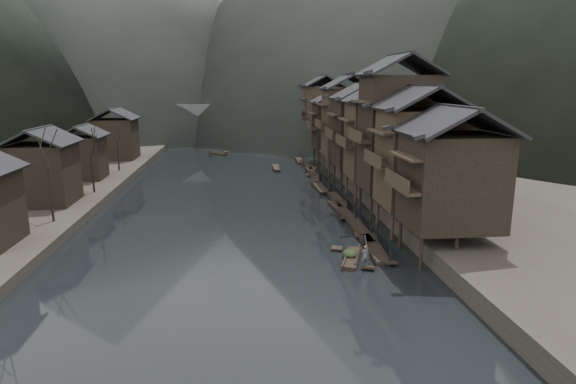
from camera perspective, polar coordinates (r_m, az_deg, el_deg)
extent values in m
plane|color=black|center=(45.80, -6.40, -4.90)|extent=(300.00, 300.00, 0.00)
cube|color=#2D2823|center=(91.32, 16.40, 4.15)|extent=(40.00, 200.00, 1.80)
cube|color=#2D2823|center=(91.90, -28.60, 2.97)|extent=(40.00, 200.00, 1.20)
cylinder|color=black|center=(38.02, 15.50, -6.99)|extent=(0.30, 0.30, 2.90)
cylinder|color=black|center=(42.28, 13.18, -4.84)|extent=(0.30, 0.30, 2.90)
cylinder|color=black|center=(39.08, 19.29, -6.71)|extent=(0.30, 0.30, 2.90)
cylinder|color=black|center=(43.23, 16.64, -4.65)|extent=(0.30, 0.30, 2.90)
cube|color=black|center=(40.03, 18.85, 1.20)|extent=(7.00, 6.00, 7.38)
cube|color=#2F231A|center=(38.62, 13.40, 0.58)|extent=(1.20, 5.70, 0.25)
cylinder|color=#2F231A|center=(44.27, 12.27, -3.99)|extent=(0.30, 0.30, 2.90)
cylinder|color=#2F231A|center=(48.67, 10.55, -2.37)|extent=(0.30, 0.30, 2.90)
cylinder|color=#2F231A|center=(45.18, 15.59, -3.83)|extent=(0.30, 0.30, 2.90)
cylinder|color=#2F231A|center=(49.50, 13.61, -2.26)|extent=(0.30, 0.30, 2.90)
cube|color=#2F231A|center=(46.26, 15.36, 3.86)|extent=(7.00, 6.00, 8.87)
cube|color=#2F231A|center=(45.05, 10.56, 3.30)|extent=(1.20, 5.70, 0.25)
cylinder|color=black|center=(50.71, 9.86, -1.72)|extent=(0.30, 0.30, 2.90)
cylinder|color=black|center=(55.21, 8.54, -0.48)|extent=(0.30, 0.30, 2.90)
cylinder|color=black|center=(51.51, 12.81, -1.63)|extent=(0.30, 0.30, 2.90)
cylinder|color=black|center=(55.94, 11.27, -0.41)|extent=(0.30, 0.30, 2.90)
cube|color=black|center=(52.60, 12.74, 6.77)|extent=(7.00, 6.00, 12.01)
cube|color=#2F231A|center=(51.54, 8.46, 6.15)|extent=(1.20, 5.70, 0.25)
cylinder|color=#2F231A|center=(57.29, 8.00, 0.03)|extent=(0.30, 0.30, 2.90)
cylinder|color=#2F231A|center=(61.85, 6.96, 1.01)|extent=(0.30, 0.30, 2.90)
cylinder|color=#2F231A|center=(58.00, 10.64, 0.09)|extent=(0.30, 0.30, 2.90)
cylinder|color=#2F231A|center=(62.51, 9.42, 1.06)|extent=(0.30, 0.30, 2.90)
cube|color=#2F231A|center=(59.40, 10.55, 6.05)|extent=(7.00, 6.00, 8.96)
cube|color=#2F231A|center=(58.47, 6.75, 5.63)|extent=(1.20, 5.70, 0.25)
cylinder|color=black|center=(64.91, 6.34, 1.59)|extent=(0.30, 0.30, 2.90)
cylinder|color=black|center=(69.53, 5.53, 2.36)|extent=(0.30, 0.30, 2.90)
cylinder|color=black|center=(65.54, 8.70, 1.63)|extent=(0.30, 0.30, 2.90)
cylinder|color=black|center=(70.11, 7.73, 2.39)|extent=(0.30, 0.30, 2.90)
cube|color=black|center=(67.07, 8.65, 6.94)|extent=(7.00, 6.00, 9.09)
cube|color=#2F231A|center=(66.24, 5.26, 6.56)|extent=(1.20, 5.70, 0.25)
cylinder|color=#2F231A|center=(73.58, 4.89, 2.95)|extent=(0.30, 0.30, 2.90)
cylinder|color=#2F231A|center=(78.24, 4.25, 3.56)|extent=(0.30, 0.30, 2.90)
cylinder|color=#2F231A|center=(74.14, 6.98, 2.98)|extent=(0.30, 0.30, 2.90)
cylinder|color=#2F231A|center=(78.76, 6.22, 3.58)|extent=(0.30, 0.30, 2.90)
cube|color=#2F231A|center=(75.73, 6.98, 8.10)|extent=(7.00, 6.00, 10.26)
cube|color=#2F231A|center=(75.00, 3.96, 7.72)|extent=(1.20, 5.70, 0.25)
cylinder|color=black|center=(83.30, 3.63, 4.14)|extent=(0.30, 0.30, 2.90)
cylinder|color=black|center=(87.99, 3.12, 4.61)|extent=(0.30, 0.30, 2.90)
cylinder|color=black|center=(83.79, 5.49, 4.15)|extent=(0.30, 0.30, 2.90)
cylinder|color=black|center=(88.45, 4.89, 4.63)|extent=(0.30, 0.30, 2.90)
cube|color=black|center=(85.58, 5.49, 7.84)|extent=(7.00, 6.00, 7.78)
cube|color=#2F231A|center=(84.93, 2.81, 7.58)|extent=(1.20, 5.70, 0.25)
cylinder|color=#2F231A|center=(95.04, 2.46, 5.23)|extent=(0.30, 0.30, 2.90)
cylinder|color=#2F231A|center=(99.75, 2.06, 5.60)|extent=(0.30, 0.30, 2.90)
cylinder|color=#2F231A|center=(95.47, 4.10, 5.25)|extent=(0.30, 0.30, 2.90)
cylinder|color=#2F231A|center=(100.16, 3.63, 5.61)|extent=(0.30, 0.30, 2.90)
cube|color=#2F231A|center=(97.25, 4.12, 9.26)|extent=(7.00, 6.00, 10.49)
cube|color=#2F231A|center=(96.68, 1.75, 8.95)|extent=(1.20, 5.70, 0.25)
cube|color=black|center=(58.44, -26.97, 2.14)|extent=(6.00, 6.00, 6.50)
cube|color=black|center=(71.55, -23.01, 3.97)|extent=(5.00, 5.00, 5.80)
cube|color=black|center=(88.70, -19.68, 6.10)|extent=(6.50, 6.50, 6.80)
cylinder|color=black|center=(50.53, -26.14, 0.02)|extent=(0.24, 0.24, 5.26)
cylinder|color=black|center=(62.18, -22.24, 2.24)|extent=(0.24, 0.24, 4.55)
cylinder|color=black|center=(76.32, -19.18, 4.29)|extent=(0.24, 0.24, 4.54)
cube|color=black|center=(41.72, 10.14, -6.60)|extent=(1.75, 7.40, 0.30)
cube|color=black|center=(41.66, 10.15, -6.36)|extent=(1.79, 7.26, 0.10)
cube|color=black|center=(44.80, 8.54, -4.98)|extent=(1.01, 0.98, 0.36)
cube|color=black|center=(38.62, 12.01, -8.08)|extent=(1.01, 0.98, 0.36)
cube|color=black|center=(46.31, 8.53, -4.56)|extent=(1.28, 7.71, 0.30)
cube|color=black|center=(46.26, 8.54, -4.35)|extent=(1.33, 7.55, 0.10)
cube|color=black|center=(49.68, 7.40, -3.15)|extent=(0.96, 0.96, 0.37)
cube|color=black|center=(42.91, 9.85, -5.84)|extent=(0.96, 0.96, 0.37)
cube|color=black|center=(53.40, 6.26, -2.14)|extent=(1.67, 7.47, 0.30)
cube|color=black|center=(53.36, 6.27, -1.95)|extent=(1.71, 7.33, 0.10)
cube|color=black|center=(56.78, 5.80, -1.08)|extent=(1.00, 0.98, 0.36)
cube|color=black|center=(49.97, 6.79, -3.04)|extent=(1.00, 0.98, 0.36)
cube|color=black|center=(57.59, 5.85, -1.02)|extent=(1.10, 6.81, 0.30)
cube|color=black|center=(57.54, 5.85, -0.85)|extent=(1.16, 6.67, 0.10)
cube|color=black|center=(60.67, 5.24, -0.16)|extent=(0.94, 0.84, 0.35)
cube|color=black|center=(54.45, 6.54, -1.70)|extent=(0.94, 0.84, 0.35)
cube|color=black|center=(64.70, 3.71, 0.56)|extent=(1.28, 7.29, 0.30)
cube|color=black|center=(64.66, 3.71, 0.72)|extent=(1.34, 7.15, 0.10)
cube|color=black|center=(68.05, 3.31, 1.30)|extent=(0.96, 0.91, 0.36)
cube|color=black|center=(61.30, 4.16, 0.00)|extent=(0.96, 0.91, 0.36)
cube|color=black|center=(70.33, 3.22, 1.57)|extent=(1.86, 6.13, 0.30)
cube|color=black|center=(70.30, 3.22, 1.71)|extent=(1.90, 6.02, 0.10)
cube|color=black|center=(73.04, 2.59, 2.11)|extent=(1.02, 0.86, 0.33)
cube|color=black|center=(67.58, 3.91, 1.21)|extent=(1.02, 0.86, 0.33)
cube|color=black|center=(76.33, 2.73, 2.47)|extent=(1.14, 6.71, 0.30)
cube|color=black|center=(76.30, 2.73, 2.60)|extent=(1.19, 6.58, 0.10)
cube|color=black|center=(79.44, 2.38, 2.99)|extent=(0.94, 0.83, 0.34)
cube|color=black|center=(73.18, 3.12, 2.12)|extent=(0.94, 0.83, 0.34)
cube|color=black|center=(80.85, 2.35, 3.06)|extent=(1.92, 7.14, 0.30)
cube|color=black|center=(80.82, 2.35, 3.18)|extent=(1.96, 7.01, 0.10)
cube|color=black|center=(84.17, 2.30, 3.55)|extent=(1.03, 0.97, 0.35)
cube|color=black|center=(77.49, 2.41, 2.73)|extent=(1.03, 0.97, 0.35)
cube|color=black|center=(86.85, 1.36, 3.75)|extent=(1.39, 6.62, 0.30)
cube|color=black|center=(86.82, 1.36, 3.87)|extent=(1.44, 6.49, 0.10)
cube|color=black|center=(89.90, 1.02, 4.15)|extent=(0.97, 0.85, 0.34)
cube|color=black|center=(83.75, 1.72, 3.50)|extent=(0.97, 0.85, 0.34)
cube|color=black|center=(79.16, -1.42, 2.85)|extent=(1.07, 5.32, 0.30)
cube|color=black|center=(79.13, -1.42, 2.98)|extent=(1.12, 5.22, 0.10)
cube|color=black|center=(81.63, -1.58, 3.26)|extent=(0.86, 0.67, 0.31)
cube|color=black|center=(76.63, -1.25, 2.63)|extent=(0.86, 0.67, 0.31)
cube|color=black|center=(96.38, -8.26, 4.53)|extent=(3.70, 4.17, 0.30)
cube|color=black|center=(96.35, -8.27, 4.63)|extent=(3.68, 4.13, 0.10)
cube|color=black|center=(97.98, -7.40, 4.77)|extent=(1.02, 0.99, 0.29)
cube|color=black|center=(94.75, -9.16, 4.44)|extent=(1.02, 0.99, 0.29)
cube|color=#4C4C4F|center=(115.82, -6.19, 9.47)|extent=(40.00, 6.00, 1.60)
cube|color=#4C4C4F|center=(113.06, -6.22, 10.05)|extent=(40.00, 0.50, 1.00)
cube|color=#4C4C4F|center=(118.45, -6.20, 10.18)|extent=(40.00, 0.50, 1.00)
cube|color=#4C4C4F|center=(117.05, -13.07, 7.29)|extent=(3.20, 6.00, 6.40)
cube|color=#4C4C4F|center=(116.24, -8.38, 7.45)|extent=(3.20, 6.00, 6.40)
cube|color=#4C4C4F|center=(116.19, -3.91, 7.55)|extent=(3.20, 6.00, 6.40)
cube|color=#4C4C4F|center=(116.88, 0.79, 7.61)|extent=(3.20, 6.00, 6.40)
cube|color=black|center=(39.24, 7.56, -7.78)|extent=(2.63, 5.02, 0.30)
cube|color=black|center=(39.17, 7.57, -7.53)|extent=(2.64, 4.94, 0.10)
cube|color=black|center=(41.08, 5.79, -6.56)|extent=(1.06, 0.88, 0.30)
cube|color=black|center=(37.35, 9.52, -8.70)|extent=(1.06, 0.88, 0.30)
ellipsoid|color=black|center=(39.21, 7.39, -6.78)|extent=(1.18, 1.55, 0.71)
imported|color=#4F5051|center=(37.39, 9.15, -7.09)|extent=(0.62, 0.43, 1.63)
cylinder|color=#8C7A51|center=(36.65, 9.60, -3.28)|extent=(1.34, 2.72, 3.52)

